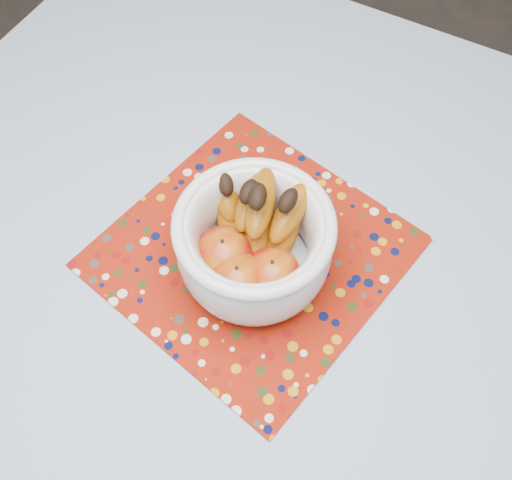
# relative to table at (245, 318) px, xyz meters

# --- Properties ---
(table) EXTENTS (1.20, 1.20, 0.75)m
(table) POSITION_rel_table_xyz_m (0.00, 0.00, 0.00)
(table) COLOR brown
(table) RESTS_ON ground
(tablecloth) EXTENTS (1.32, 1.32, 0.01)m
(tablecloth) POSITION_rel_table_xyz_m (0.00, 0.00, 0.08)
(tablecloth) COLOR slate
(tablecloth) RESTS_ON table
(placemat) EXTENTS (0.46, 0.46, 0.00)m
(placemat) POSITION_rel_table_xyz_m (-0.02, 0.06, 0.09)
(placemat) COLOR maroon
(placemat) RESTS_ON tablecloth
(fruit_bowl) EXTENTS (0.24, 0.22, 0.18)m
(fruit_bowl) POSITION_rel_table_xyz_m (-0.01, 0.05, 0.17)
(fruit_bowl) COLOR silver
(fruit_bowl) RESTS_ON placemat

